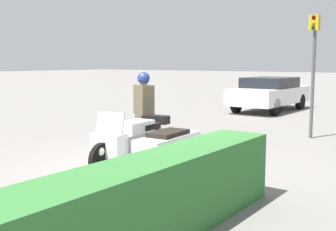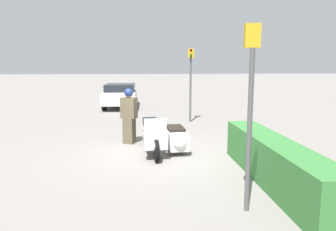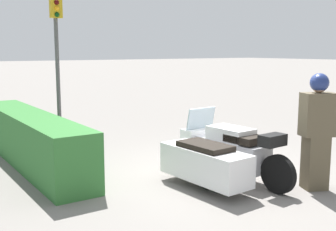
{
  "view_description": "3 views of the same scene",
  "coord_description": "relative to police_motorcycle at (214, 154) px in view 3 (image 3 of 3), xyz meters",
  "views": [
    {
      "loc": [
        6.06,
        5.31,
        2.05
      ],
      "look_at": [
        -0.96,
        0.17,
        0.95
      ],
      "focal_mm": 45.0,
      "sensor_mm": 36.0,
      "label": 1
    },
    {
      "loc": [
        9.27,
        -0.47,
        2.6
      ],
      "look_at": [
        -0.33,
        0.34,
        1.09
      ],
      "focal_mm": 35.0,
      "sensor_mm": 36.0,
      "label": 2
    },
    {
      "loc": [
        -5.47,
        4.65,
        2.18
      ],
      "look_at": [
        -0.31,
        1.19,
        1.21
      ],
      "focal_mm": 45.0,
      "sensor_mm": 36.0,
      "label": 3
    }
  ],
  "objects": [
    {
      "name": "ground_plane",
      "position": [
        0.24,
        -0.22,
        -0.46
      ],
      "size": [
        160.0,
        160.0,
        0.0
      ],
      "primitive_type": "plane",
      "color": "slate"
    },
    {
      "name": "officer_rider",
      "position": [
        -1.19,
        -1.08,
        0.51
      ],
      "size": [
        0.48,
        0.58,
        1.83
      ],
      "rotation": [
        0.0,
        0.0,
        2.72
      ],
      "color": "brown",
      "rests_on": "ground"
    },
    {
      "name": "traffic_light_near",
      "position": [
        4.05,
        1.18,
        1.7
      ],
      "size": [
        0.23,
        0.27,
        3.27
      ],
      "rotation": [
        0.0,
        0.0,
        3.08
      ],
      "color": "#4C4C4C",
      "rests_on": "ground"
    },
    {
      "name": "hedge_bush_curbside",
      "position": [
        2.84,
        2.2,
        0.03
      ],
      "size": [
        4.98,
        0.76,
        0.97
      ],
      "primitive_type": "cube",
      "color": "#337033",
      "rests_on": "ground"
    },
    {
      "name": "police_motorcycle",
      "position": [
        0.0,
        0.0,
        0.0
      ],
      "size": [
        2.63,
        1.32,
        1.14
      ],
      "rotation": [
        0.0,
        0.0,
        0.07
      ],
      "color": "black",
      "rests_on": "ground"
    }
  ]
}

